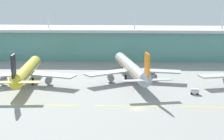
# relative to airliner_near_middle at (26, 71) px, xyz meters

# --- Properties ---
(ground_plane) EXTENTS (600.00, 600.00, 0.00)m
(ground_plane) POSITION_rel_airliner_near_middle_xyz_m (52.53, -36.28, -6.45)
(ground_plane) COLOR gray
(terminal_building) EXTENTS (288.00, 34.00, 29.25)m
(terminal_building) POSITION_rel_airliner_near_middle_xyz_m (52.53, 76.80, 3.88)
(terminal_building) COLOR #5B9E93
(terminal_building) RESTS_ON ground
(airliner_near_middle) EXTENTS (48.64, 61.57, 18.90)m
(airliner_near_middle) POSITION_rel_airliner_near_middle_xyz_m (0.00, 0.00, 0.00)
(airliner_near_middle) COLOR yellow
(airliner_near_middle) RESTS_ON ground
(airliner_center) EXTENTS (47.74, 69.58, 18.90)m
(airliner_center) POSITION_rel_airliner_near_middle_xyz_m (50.33, 10.00, 0.01)
(airliner_center) COLOR #ADB2BC
(airliner_center) RESTS_ON ground
(taxiway_stripe_mid_west) EXTENTS (28.00, 0.70, 0.04)m
(taxiway_stripe_mid_west) POSITION_rel_airliner_near_middle_xyz_m (15.53, -33.29, -6.43)
(taxiway_stripe_mid_west) COLOR yellow
(taxiway_stripe_mid_west) RESTS_ON ground
(taxiway_stripe_centre) EXTENTS (28.00, 0.70, 0.04)m
(taxiway_stripe_centre) POSITION_rel_airliner_near_middle_xyz_m (49.53, -33.29, -6.43)
(taxiway_stripe_centre) COLOR yellow
(taxiway_stripe_centre) RESTS_ON ground
(taxiway_stripe_mid_east) EXTENTS (28.00, 0.70, 0.04)m
(taxiway_stripe_mid_east) POSITION_rel_airliner_near_middle_xyz_m (83.53, -33.29, -6.43)
(taxiway_stripe_mid_east) COLOR yellow
(taxiway_stripe_mid_east) RESTS_ON ground
(baggage_cart) EXTENTS (3.97, 2.90, 2.48)m
(baggage_cart) POSITION_rel_airliner_near_middle_xyz_m (77.79, -14.39, -5.18)
(baggage_cart) COLOR silver
(baggage_cart) RESTS_ON ground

